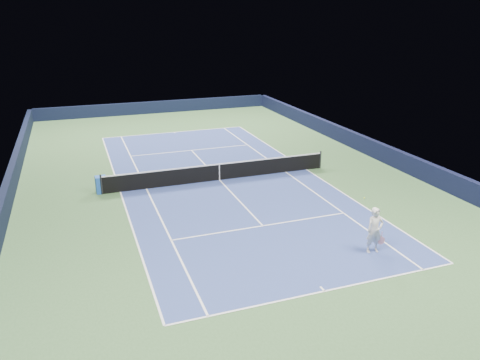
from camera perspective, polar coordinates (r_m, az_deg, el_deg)
name	(u,v)px	position (r m, az deg, el deg)	size (l,w,h in m)	color
ground	(219,180)	(26.41, -2.52, -0.01)	(40.00, 40.00, 0.00)	#365A31
wall_far	(156,107)	(44.97, -10.22, 8.73)	(22.00, 0.35, 1.10)	black
wall_right	(382,152)	(31.05, 16.92, 3.24)	(0.35, 40.00, 1.10)	black
wall_left	(7,195)	(25.42, -26.51, -1.64)	(0.35, 40.00, 1.10)	black
court_surface	(219,180)	(26.41, -2.52, 0.00)	(10.97, 23.77, 0.01)	navy
baseline_far	(174,132)	(37.45, -8.01, 5.80)	(10.97, 0.08, 0.00)	white
baseline_near	(325,291)	(16.55, 10.28, -13.19)	(10.97, 0.08, 0.00)	white
sideline_doubles_right	(306,169)	(28.42, 8.09, 1.28)	(0.08, 23.77, 0.00)	white
sideline_doubles_left	(120,192)	(25.43, -14.39, -1.41)	(0.08, 23.77, 0.00)	white
sideline_singles_right	(286,172)	(27.83, 5.59, 0.98)	(0.08, 23.77, 0.00)	white
sideline_singles_left	(146,189)	(25.57, -11.35, -1.05)	(0.08, 23.77, 0.00)	white
service_line_far	(191,150)	(32.28, -5.94, 3.63)	(8.23, 0.08, 0.00)	white
service_line_near	(263,226)	(20.84, 2.80, -5.59)	(8.23, 0.08, 0.00)	white
center_service_line	(219,180)	(26.40, -2.52, 0.01)	(0.08, 12.80, 0.00)	white
center_mark_far	(175,133)	(37.31, -7.96, 5.75)	(0.08, 0.30, 0.00)	white
center_mark_near	(322,289)	(16.66, 10.02, -12.93)	(0.08, 0.30, 0.00)	white
tennis_net	(219,172)	(26.24, -2.53, 1.03)	(12.90, 0.10, 1.07)	black
sponsor_cube	(101,185)	(25.46, -16.56, -0.53)	(0.60, 0.53, 0.90)	#1D51B3
tennis_player	(375,230)	(19.01, 16.10, -5.92)	(0.84, 1.28, 1.93)	silver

